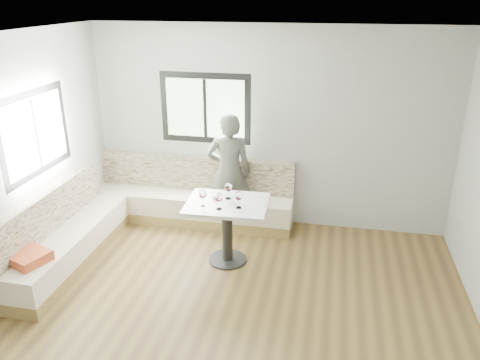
% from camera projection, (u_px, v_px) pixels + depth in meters
% --- Properties ---
extents(room, '(5.01, 5.01, 2.81)m').
position_uv_depth(room, '(222.00, 198.00, 4.28)').
color(room, brown).
rests_on(room, ground).
extents(banquette, '(2.90, 2.80, 0.95)m').
position_uv_depth(banquette, '(142.00, 216.00, 6.37)').
color(banquette, olive).
rests_on(banquette, ground).
extents(table, '(1.01, 0.80, 0.80)m').
position_uv_depth(table, '(227.00, 218.00, 5.71)').
color(table, black).
rests_on(table, ground).
extents(person, '(0.67, 0.50, 1.68)m').
position_uv_depth(person, '(229.00, 172.00, 6.50)').
color(person, '#4A4F46').
rests_on(person, ground).
extents(olive_ramekin, '(0.10, 0.10, 0.04)m').
position_uv_depth(olive_ramekin, '(216.00, 197.00, 5.74)').
color(olive_ramekin, white).
rests_on(olive_ramekin, table).
extents(wine_glass_a, '(0.09, 0.09, 0.21)m').
position_uv_depth(wine_glass_a, '(203.00, 194.00, 5.50)').
color(wine_glass_a, white).
rests_on(wine_glass_a, table).
extents(wine_glass_b, '(0.09, 0.09, 0.21)m').
position_uv_depth(wine_glass_b, '(219.00, 198.00, 5.41)').
color(wine_glass_b, white).
rests_on(wine_glass_b, table).
extents(wine_glass_c, '(0.09, 0.09, 0.21)m').
position_uv_depth(wine_glass_c, '(239.00, 196.00, 5.45)').
color(wine_glass_c, white).
rests_on(wine_glass_c, table).
extents(wine_glass_d, '(0.09, 0.09, 0.21)m').
position_uv_depth(wine_glass_d, '(228.00, 188.00, 5.69)').
color(wine_glass_d, white).
rests_on(wine_glass_d, table).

